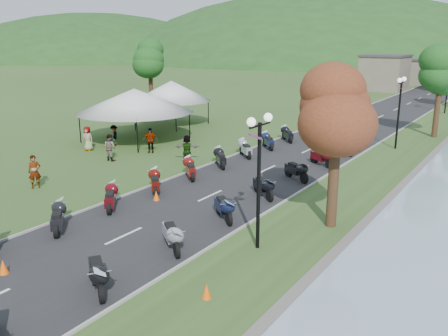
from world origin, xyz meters
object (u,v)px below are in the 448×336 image
Objects in this scene: pedestrian_b at (111,160)px; pedestrian_c at (115,146)px; vendor_tent_main at (135,115)px; pedestrian_a at (36,188)px.

pedestrian_c is at bearing -45.96° from pedestrian_b.
vendor_tent_main is 3.32× the size of pedestrian_a.
pedestrian_b is at bearing -61.80° from vendor_tent_main.
pedestrian_b is 1.12× the size of pedestrian_c.
vendor_tent_main is 12.64m from pedestrian_a.
pedestrian_c is (-2.98, 3.22, 0.00)m from pedestrian_b.
vendor_tent_main is 3.40× the size of pedestrian_b.
vendor_tent_main is at bearing 129.78° from pedestrian_c.
pedestrian_b reaches higher than pedestrian_c.
pedestrian_c is at bearing 56.03° from pedestrian_a.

